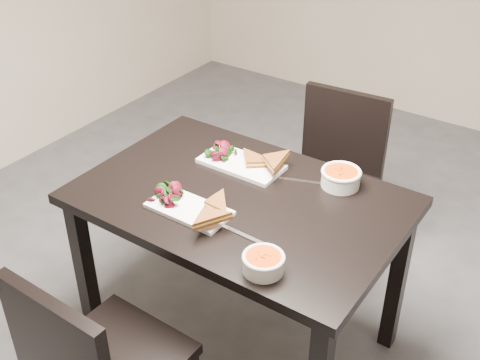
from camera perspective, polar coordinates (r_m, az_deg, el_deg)
The scene contains 12 objects.
table at distance 2.31m, azimuth 0.00°, elevation -3.52°, with size 1.20×0.80×0.75m.
chair_far at distance 2.96m, azimuth 8.77°, elevation 1.01°, with size 0.45×0.45×0.85m.
plate_near at distance 2.18m, azimuth -4.81°, elevation -2.77°, with size 0.30×0.15×0.02m, color white.
sandwich_near at distance 2.14m, azimuth -3.23°, elevation -2.44°, with size 0.15×0.11×0.05m, color #964F1F, non-canonical shape.
salad_near at distance 2.22m, azimuth -6.86°, elevation -1.31°, with size 0.10×0.09×0.04m, color black, non-canonical shape.
soup_bowl_near at distance 1.90m, azimuth 2.22°, elevation -7.74°, with size 0.14×0.14×0.06m.
cutlery_near at distance 2.07m, azimuth 0.05°, elevation -5.08°, with size 0.18×0.02×0.00m, color silver.
plate_far at distance 2.43m, azimuth 0.11°, elevation 1.52°, with size 0.34×0.17×0.02m, color white.
sandwich_far at distance 2.37m, azimuth 1.21°, elevation 1.65°, with size 0.17×0.13×0.05m, color #964F1F, non-canonical shape.
salad_far at distance 2.47m, azimuth -1.81°, elevation 2.83°, with size 0.11×0.09×0.05m, color black, non-canonical shape.
soup_bowl_far at distance 2.33m, azimuth 9.48°, elevation 0.29°, with size 0.15×0.15×0.07m.
cutlery_far at distance 2.35m, azimuth 5.91°, elevation -0.10°, with size 0.18×0.02×0.00m, color silver.
Camera 1 is at (0.61, -1.60, 2.02)m, focal length 45.30 mm.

